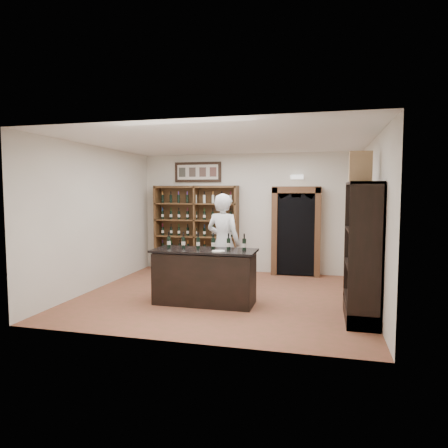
{
  "coord_description": "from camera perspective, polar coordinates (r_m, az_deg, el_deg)",
  "views": [
    {
      "loc": [
        1.88,
        -7.48,
        2.06
      ],
      "look_at": [
        -0.06,
        0.3,
        1.4
      ],
      "focal_mm": 32.0,
      "sensor_mm": 36.0,
      "label": 1
    }
  ],
  "objects": [
    {
      "name": "wall_left",
      "position": [
        8.82,
        -17.72,
        0.87
      ],
      "size": [
        0.04,
        5.0,
        3.0
      ],
      "primitive_type": "cube",
      "color": "silver",
      "rests_on": "ground"
    },
    {
      "name": "counter_bottle_1",
      "position": [
        7.46,
        -5.83,
        -2.63
      ],
      "size": [
        0.07,
        0.07,
        0.3
      ],
      "color": "black",
      "rests_on": "tasting_counter"
    },
    {
      "name": "emergency_light",
      "position": [
        9.93,
        10.41,
        6.61
      ],
      "size": [
        0.3,
        0.1,
        0.1
      ],
      "primitive_type": "cube",
      "color": "white",
      "rests_on": "wall_back"
    },
    {
      "name": "wall_right",
      "position": [
        7.56,
        20.55,
        0.18
      ],
      "size": [
        0.04,
        5.0,
        3.0
      ],
      "primitive_type": "cube",
      "color": "silver",
      "rests_on": "ground"
    },
    {
      "name": "counter_bottle_3",
      "position": [
        7.28,
        -1.56,
        -2.78
      ],
      "size": [
        0.07,
        0.07,
        0.3
      ],
      "color": "black",
      "rests_on": "tasting_counter"
    },
    {
      "name": "side_cabinet",
      "position": [
        6.74,
        19.33,
        -6.7
      ],
      "size": [
        0.48,
        1.2,
        2.2
      ],
      "color": "black",
      "rests_on": "ground"
    },
    {
      "name": "plate",
      "position": [
        6.98,
        -0.8,
        -3.91
      ],
      "size": [
        0.23,
        0.23,
        0.02
      ],
      "primitive_type": "cylinder",
      "color": "beige",
      "rests_on": "tasting_counter"
    },
    {
      "name": "ceiling",
      "position": [
        7.77,
        -0.12,
        11.68
      ],
      "size": [
        5.5,
        5.5,
        0.0
      ],
      "primitive_type": "plane",
      "rotation": [
        3.14,
        0.0,
        0.0
      ],
      "color": "white",
      "rests_on": "wall_back"
    },
    {
      "name": "framed_picture",
      "position": [
        10.46,
        -3.76,
        7.4
      ],
      "size": [
        1.25,
        0.04,
        0.52
      ],
      "primitive_type": "cube",
      "color": "black",
      "rests_on": "wall_back"
    },
    {
      "name": "shopkeeper",
      "position": [
        8.09,
        -0.09,
        -2.76
      ],
      "size": [
        0.83,
        0.65,
        2.01
      ],
      "primitive_type": "imported",
      "rotation": [
        0.0,
        0.0,
        2.88
      ],
      "color": "silver",
      "rests_on": "ground"
    },
    {
      "name": "wine_crate",
      "position": [
        6.85,
        18.92,
        7.74
      ],
      "size": [
        0.36,
        0.16,
        0.5
      ],
      "primitive_type": "cube",
      "rotation": [
        0.0,
        0.0,
        0.03
      ],
      "color": "#A67957",
      "rests_on": "side_cabinet"
    },
    {
      "name": "counter_bottle_2",
      "position": [
        7.36,
        -3.72,
        -2.7
      ],
      "size": [
        0.07,
        0.07,
        0.3
      ],
      "color": "black",
      "rests_on": "tasting_counter"
    },
    {
      "name": "arched_doorway",
      "position": [
        9.88,
        10.27,
        -0.7
      ],
      "size": [
        1.17,
        0.35,
        2.17
      ],
      "color": "black",
      "rests_on": "ground"
    },
    {
      "name": "wall_back",
      "position": [
        10.18,
        3.32,
        1.56
      ],
      "size": [
        5.5,
        0.04,
        3.0
      ],
      "primitive_type": "cube",
      "color": "silver",
      "rests_on": "ground"
    },
    {
      "name": "floor",
      "position": [
        7.99,
        -0.11,
        -10.21
      ],
      "size": [
        5.5,
        5.5,
        0.0
      ],
      "primitive_type": "plane",
      "color": "brown",
      "rests_on": "ground"
    },
    {
      "name": "wine_shelf",
      "position": [
        10.36,
        -3.95,
        -0.6
      ],
      "size": [
        2.2,
        0.38,
        2.2
      ],
      "color": "#54371D",
      "rests_on": "ground"
    },
    {
      "name": "counter_bottle_4",
      "position": [
        7.21,
        0.65,
        -2.85
      ],
      "size": [
        0.07,
        0.07,
        0.3
      ],
      "color": "black",
      "rests_on": "tasting_counter"
    },
    {
      "name": "counter_bottle_5",
      "position": [
        7.15,
        2.9,
        -2.92
      ],
      "size": [
        0.07,
        0.07,
        0.3
      ],
      "color": "black",
      "rests_on": "tasting_counter"
    },
    {
      "name": "counter_bottle_0",
      "position": [
        7.56,
        -7.89,
        -2.55
      ],
      "size": [
        0.07,
        0.07,
        0.3
      ],
      "color": "black",
      "rests_on": "tasting_counter"
    },
    {
      "name": "tasting_counter",
      "position": [
        7.36,
        -2.79,
        -7.55
      ],
      "size": [
        1.88,
        0.78,
        1.0
      ],
      "color": "black",
      "rests_on": "ground"
    }
  ]
}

